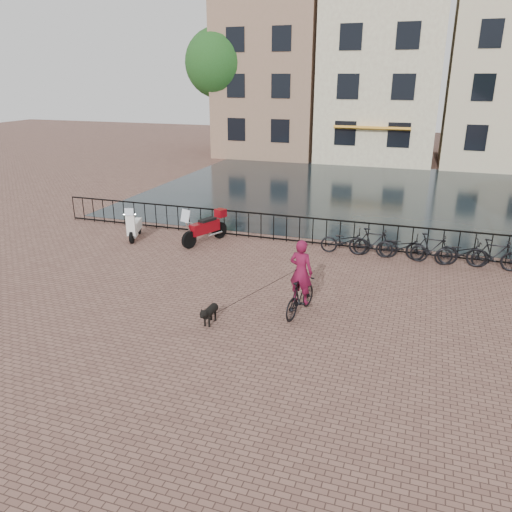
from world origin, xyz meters
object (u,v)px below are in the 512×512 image
(cyclist, at_px, (301,282))
(motorcycle, at_px, (205,224))
(dog, at_px, (210,314))
(scooter, at_px, (134,221))

(cyclist, bearing_deg, motorcycle, -32.98)
(cyclist, bearing_deg, dog, 42.94)
(dog, bearing_deg, motorcycle, 117.28)
(cyclist, relative_size, scooter, 1.54)
(scooter, bearing_deg, motorcycle, -11.74)
(dog, xyz_separation_m, motorcycle, (-2.76, 5.83, 0.47))
(cyclist, height_order, scooter, cyclist)
(dog, bearing_deg, scooter, 137.12)
(cyclist, bearing_deg, scooter, -18.48)
(cyclist, height_order, motorcycle, cyclist)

